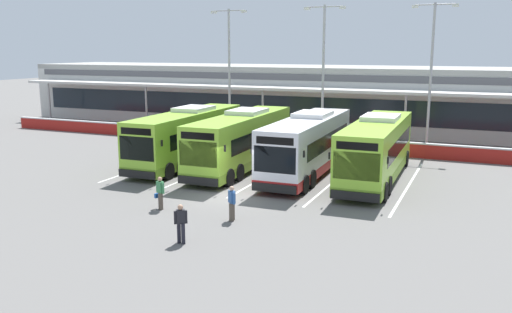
# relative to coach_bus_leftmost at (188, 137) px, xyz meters

# --- Properties ---
(ground_plane) EXTENTS (200.00, 200.00, 0.00)m
(ground_plane) POSITION_rel_coach_bus_leftmost_xyz_m (6.34, -6.37, -1.79)
(ground_plane) COLOR #605E5B
(terminal_building) EXTENTS (70.00, 13.00, 6.00)m
(terminal_building) POSITION_rel_coach_bus_leftmost_xyz_m (6.34, 20.53, 1.23)
(terminal_building) COLOR silver
(terminal_building) RESTS_ON ground
(red_barrier_wall) EXTENTS (60.00, 0.40, 1.10)m
(red_barrier_wall) POSITION_rel_coach_bus_leftmost_xyz_m (6.34, 8.13, -1.23)
(red_barrier_wall) COLOR maroon
(red_barrier_wall) RESTS_ON ground
(coach_bus_leftmost) EXTENTS (3.10, 12.21, 3.78)m
(coach_bus_leftmost) POSITION_rel_coach_bus_leftmost_xyz_m (0.00, 0.00, 0.00)
(coach_bus_leftmost) COLOR #8CC633
(coach_bus_leftmost) RESTS_ON ground
(coach_bus_left_centre) EXTENTS (3.10, 12.21, 3.78)m
(coach_bus_left_centre) POSITION_rel_coach_bus_leftmost_xyz_m (4.05, -0.04, 0.00)
(coach_bus_left_centre) COLOR #8CC633
(coach_bus_left_centre) RESTS_ON ground
(coach_bus_centre) EXTENTS (3.10, 12.21, 3.78)m
(coach_bus_centre) POSITION_rel_coach_bus_leftmost_xyz_m (8.48, 0.17, 0.00)
(coach_bus_centre) COLOR silver
(coach_bus_centre) RESTS_ON ground
(coach_bus_right_centre) EXTENTS (3.10, 12.21, 3.78)m
(coach_bus_right_centre) POSITION_rel_coach_bus_leftmost_xyz_m (12.71, 0.31, 0.00)
(coach_bus_right_centre) COLOR #8CC633
(coach_bus_right_centre) RESTS_ON ground
(bay_stripe_far_west) EXTENTS (0.14, 13.00, 0.01)m
(bay_stripe_far_west) POSITION_rel_coach_bus_leftmost_xyz_m (-2.06, -0.37, -1.78)
(bay_stripe_far_west) COLOR silver
(bay_stripe_far_west) RESTS_ON ground
(bay_stripe_west) EXTENTS (0.14, 13.00, 0.01)m
(bay_stripe_west) POSITION_rel_coach_bus_leftmost_xyz_m (2.14, -0.37, -1.78)
(bay_stripe_west) COLOR silver
(bay_stripe_west) RESTS_ON ground
(bay_stripe_mid_west) EXTENTS (0.14, 13.00, 0.01)m
(bay_stripe_mid_west) POSITION_rel_coach_bus_leftmost_xyz_m (6.34, -0.37, -1.78)
(bay_stripe_mid_west) COLOR silver
(bay_stripe_mid_west) RESTS_ON ground
(bay_stripe_centre) EXTENTS (0.14, 13.00, 0.01)m
(bay_stripe_centre) POSITION_rel_coach_bus_leftmost_xyz_m (10.54, -0.37, -1.78)
(bay_stripe_centre) COLOR silver
(bay_stripe_centre) RESTS_ON ground
(bay_stripe_mid_east) EXTENTS (0.14, 13.00, 0.01)m
(bay_stripe_mid_east) POSITION_rel_coach_bus_leftmost_xyz_m (14.74, -0.37, -1.78)
(bay_stripe_mid_east) COLOR silver
(bay_stripe_mid_east) RESTS_ON ground
(pedestrian_with_handbag) EXTENTS (0.64, 0.46, 1.62)m
(pedestrian_with_handbag) POSITION_rel_coach_bus_leftmost_xyz_m (4.23, -9.90, -0.93)
(pedestrian_with_handbag) COLOR #4C4238
(pedestrian_with_handbag) RESTS_ON ground
(pedestrian_in_dark_coat) EXTENTS (0.49, 0.40, 1.62)m
(pedestrian_in_dark_coat) POSITION_rel_coach_bus_leftmost_xyz_m (7.60, -13.56, -0.91)
(pedestrian_in_dark_coat) COLOR black
(pedestrian_in_dark_coat) RESTS_ON ground
(pedestrian_child) EXTENTS (0.48, 0.42, 1.62)m
(pedestrian_child) POSITION_rel_coach_bus_leftmost_xyz_m (8.21, -10.12, -0.91)
(pedestrian_child) COLOR #4C4238
(pedestrian_child) RESTS_ON ground
(lamp_post_west) EXTENTS (3.24, 0.28, 11.00)m
(lamp_post_west) POSITION_rel_coach_bus_leftmost_xyz_m (-2.07, 10.73, 4.50)
(lamp_post_west) COLOR #9E9EA3
(lamp_post_west) RESTS_ON ground
(lamp_post_centre) EXTENTS (3.24, 0.28, 11.00)m
(lamp_post_centre) POSITION_rel_coach_bus_leftmost_xyz_m (6.55, 9.80, 4.50)
(lamp_post_centre) COLOR #9E9EA3
(lamp_post_centre) RESTS_ON ground
(lamp_post_east) EXTENTS (3.24, 0.28, 11.00)m
(lamp_post_east) POSITION_rel_coach_bus_leftmost_xyz_m (14.50, 10.91, 4.50)
(lamp_post_east) COLOR #9E9EA3
(lamp_post_east) RESTS_ON ground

